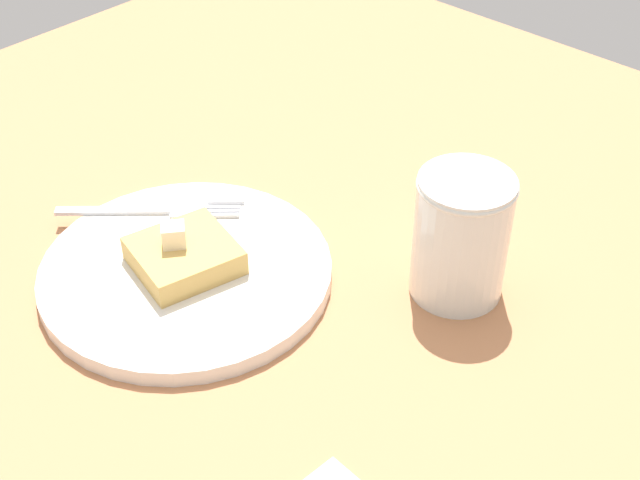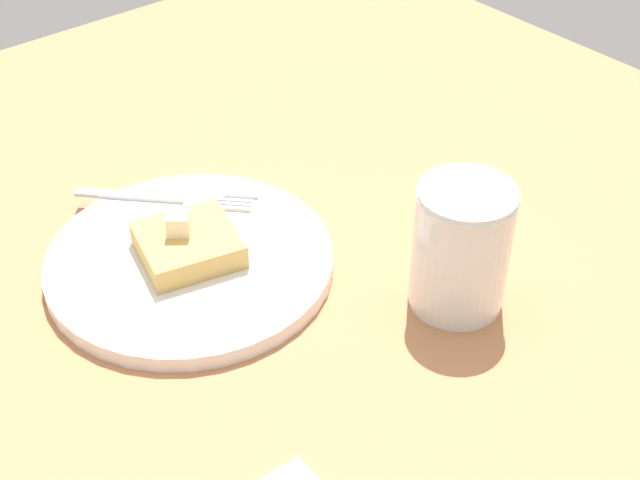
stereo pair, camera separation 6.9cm
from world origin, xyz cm
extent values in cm
cube|color=#B2744B|center=(0.00, 0.00, 1.06)|extent=(100.59, 100.59, 2.11)
cylinder|color=silver|center=(2.62, 7.98, 2.81)|extent=(23.58, 23.58, 1.40)
torus|color=#373635|center=(2.62, 7.98, 3.11)|extent=(23.58, 23.58, 0.80)
cube|color=tan|center=(2.62, 7.98, 4.57)|extent=(8.97, 9.20, 2.11)
cube|color=#F8EAC2|center=(3.19, 8.33, 6.55)|extent=(2.44, 2.47, 1.84)
cube|color=silver|center=(12.73, 7.52, 3.69)|extent=(7.89, 7.52, 0.36)
cube|color=silver|center=(8.08, 3.12, 3.69)|extent=(3.55, 3.52, 0.36)
cube|color=silver|center=(6.47, 0.46, 3.69)|extent=(2.55, 2.43, 0.36)
cube|color=silver|center=(6.09, 0.86, 3.69)|extent=(2.55, 2.43, 0.36)
cube|color=silver|center=(5.71, 1.26, 3.69)|extent=(2.55, 2.43, 0.36)
cube|color=silver|center=(5.33, 1.66, 3.69)|extent=(2.55, 2.43, 0.36)
cylinder|color=#3B1B0A|center=(-14.06, -5.89, 5.65)|extent=(6.80, 6.80, 7.07)
cylinder|color=silver|center=(-14.06, -5.89, 7.38)|extent=(7.39, 7.39, 10.53)
torus|color=silver|center=(-14.06, -5.89, 12.20)|extent=(7.60, 7.60, 0.50)
camera|label=1|loc=(-42.54, 40.88, 49.61)|focal=50.00mm
camera|label=2|loc=(-47.30, 35.87, 49.61)|focal=50.00mm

